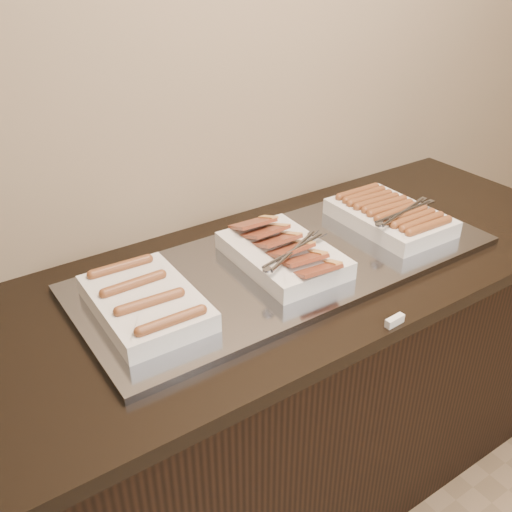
# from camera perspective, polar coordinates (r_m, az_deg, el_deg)

# --- Properties ---
(counter) EXTENTS (2.06, 0.76, 0.90)m
(counter) POSITION_cam_1_polar(r_m,az_deg,el_deg) (1.87, 2.45, -13.01)
(counter) COLOR black
(counter) RESTS_ON ground
(warming_tray) EXTENTS (1.20, 0.50, 0.02)m
(warming_tray) POSITION_cam_1_polar(r_m,az_deg,el_deg) (1.61, 3.37, -0.70)
(warming_tray) COLOR gray
(warming_tray) RESTS_ON counter
(dish_left) EXTENTS (0.23, 0.34, 0.07)m
(dish_left) POSITION_cam_1_polar(r_m,az_deg,el_deg) (1.40, -11.01, -4.50)
(dish_left) COLOR silver
(dish_left) RESTS_ON warming_tray
(dish_center) EXTENTS (0.27, 0.38, 0.09)m
(dish_center) POSITION_cam_1_polar(r_m,az_deg,el_deg) (1.57, 2.75, 0.28)
(dish_center) COLOR silver
(dish_center) RESTS_ON warming_tray
(dish_right) EXTENTS (0.27, 0.36, 0.08)m
(dish_right) POSITION_cam_1_polar(r_m,az_deg,el_deg) (1.82, 13.31, 3.99)
(dish_right) COLOR silver
(dish_right) RESTS_ON warming_tray
(label_holder) EXTENTS (0.05, 0.02, 0.02)m
(label_holder) POSITION_cam_1_polar(r_m,az_deg,el_deg) (1.42, 13.70, -6.32)
(label_holder) COLOR silver
(label_holder) RESTS_ON counter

